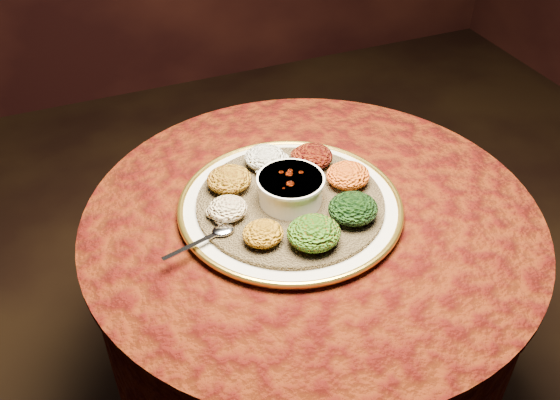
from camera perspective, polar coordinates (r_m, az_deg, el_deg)
name	(u,v)px	position (r m, az deg, el deg)	size (l,w,h in m)	color
table	(310,274)	(1.42, 2.75, -6.82)	(0.96, 0.96, 0.73)	black
platter	(290,206)	(1.30, 0.95, -0.57)	(0.59, 0.59, 0.02)	beige
injera	(290,202)	(1.29, 0.95, -0.20)	(0.39, 0.39, 0.01)	brown
stew_bowl	(291,188)	(1.27, 0.97, 1.15)	(0.14, 0.14, 0.06)	silver
spoon	(219,233)	(1.21, -5.64, -2.98)	(0.15, 0.06, 0.01)	silver
portion_ayib	(265,157)	(1.38, -1.41, 3.91)	(0.09, 0.09, 0.04)	silver
portion_kitfo	(312,157)	(1.38, 2.94, 3.99)	(0.09, 0.09, 0.04)	black
portion_tikil	(348,175)	(1.33, 6.23, 2.26)	(0.09, 0.09, 0.04)	#A86A0E
portion_gomen	(353,208)	(1.24, 6.69, -0.78)	(0.10, 0.10, 0.05)	black
portion_mixveg	(314,233)	(1.18, 3.10, -3.02)	(0.10, 0.10, 0.05)	#9F290A
portion_kik	(263,234)	(1.18, -1.56, -3.09)	(0.08, 0.08, 0.04)	#AC6B0F
portion_timatim	(228,209)	(1.24, -4.80, -0.79)	(0.08, 0.08, 0.04)	#740707
portion_shiro	(229,179)	(1.31, -4.67, 1.90)	(0.10, 0.09, 0.05)	#A37113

